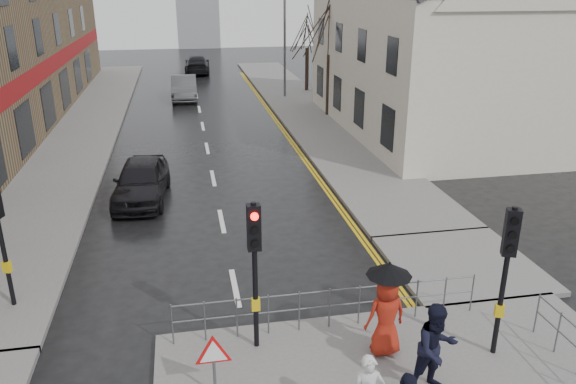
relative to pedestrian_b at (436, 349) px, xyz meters
name	(u,v)px	position (x,y,z in m)	size (l,w,h in m)	color
ground	(249,357)	(-3.40, 1.85, -1.08)	(120.00, 120.00, 0.00)	black
left_pavement	(87,122)	(-9.90, 24.85, -1.01)	(4.00, 44.00, 0.14)	#605E5B
right_pavement	(301,106)	(3.10, 26.85, -1.01)	(4.00, 40.00, 0.14)	#605E5B
pavement_bridge_right	(461,264)	(3.10, 4.85, -1.01)	(4.00, 4.20, 0.14)	#605E5B
building_right_cream	(433,40)	(8.60, 19.85, 3.70)	(9.00, 16.40, 10.10)	beige
traffic_signal_near_left	(254,251)	(-3.20, 2.04, 1.37)	(0.28, 0.27, 3.40)	black
traffic_signal_near_right	(508,256)	(1.80, 0.84, 1.37)	(0.34, 0.33, 3.40)	black
guard_railing_front	(330,300)	(-1.45, 2.45, -0.23)	(7.14, 0.04, 1.00)	#595B5E
warning_sign	(213,356)	(-4.20, 0.64, -0.04)	(0.80, 0.07, 1.35)	#595B5E
street_lamp	(282,28)	(2.42, 29.85, 3.62)	(1.83, 0.25, 8.00)	#595B5E
tree_near	(330,28)	(4.10, 23.85, 4.05)	(2.40, 2.40, 6.58)	#32221B
tree_far	(307,29)	(4.60, 31.85, 3.34)	(2.40, 2.40, 5.64)	#32221B
pedestrian_b	(436,349)	(0.00, 0.00, 0.00)	(0.92, 0.72, 1.89)	black
pedestrian_with_umbrella	(387,306)	(-0.52, 1.31, 0.20)	(0.96, 0.96, 2.16)	#A12112
car_parked	(141,180)	(-6.13, 11.91, -0.32)	(1.81, 4.50, 1.53)	black
car_mid	(184,88)	(-4.24, 30.78, -0.30)	(1.67, 4.79, 1.58)	#424547
car_far	(197,65)	(-2.92, 42.18, -0.33)	(2.11, 5.19, 1.51)	black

